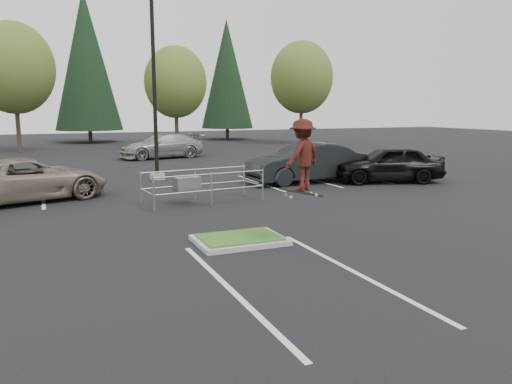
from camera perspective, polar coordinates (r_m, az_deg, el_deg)
name	(u,v)px	position (r m, az deg, el deg)	size (l,w,h in m)	color
ground	(239,242)	(12.60, -1.91, -5.79)	(120.00, 120.00, 0.00)	black
grass_median	(239,239)	(12.58, -1.91, -5.45)	(2.20, 1.60, 0.16)	#A19F95
stall_lines	(141,204)	(17.93, -13.00, -1.39)	(22.62, 17.60, 0.01)	silver
light_pole	(154,81)	(23.87, -11.57, 12.32)	(0.70, 0.60, 10.12)	#A19F95
decid_b	(14,71)	(41.98, -25.96, 12.33)	(5.89, 5.89, 9.64)	#38281C
decid_c	(175,84)	(42.50, -9.20, 12.05)	(5.12, 5.12, 8.38)	#38281C
decid_d	(301,80)	(47.37, 5.20, 12.66)	(5.76, 5.76, 9.43)	#38281C
conif_b	(86,60)	(52.21, -18.83, 14.04)	(6.38, 6.38, 14.50)	#38281C
conif_c	(227,74)	(54.17, -3.35, 13.28)	(5.50, 5.50, 12.50)	#38281C
cart_corral	(191,183)	(17.56, -7.48, 0.97)	(4.27, 1.94, 1.17)	#95989D
skateboarder	(302,156)	(11.80, 5.26, 4.16)	(1.25, 1.02, 1.88)	black
car_l_tan	(25,180)	(19.79, -24.88, 1.27)	(2.61, 5.66, 1.57)	#7B6E5E
car_r_charc	(305,163)	(22.71, 5.66, 3.36)	(1.90, 5.44, 1.79)	black
car_r_black	(389,164)	(23.44, 14.91, 3.13)	(1.97, 4.91, 1.67)	black
car_far_silver	(163,146)	(34.24, -10.62, 5.20)	(2.30, 5.66, 1.64)	gray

